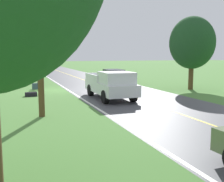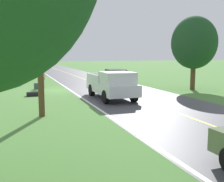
# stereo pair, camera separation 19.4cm
# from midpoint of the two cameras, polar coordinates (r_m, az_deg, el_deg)

# --- Properties ---
(ground_plane) EXTENTS (200.00, 200.00, 0.00)m
(ground_plane) POSITION_cam_midpoint_polar(r_m,az_deg,el_deg) (22.81, -11.60, 0.18)
(ground_plane) COLOR #4C7F38
(road_surface) EXTENTS (7.19, 120.00, 0.00)m
(road_surface) POSITION_cam_midpoint_polar(r_m,az_deg,el_deg) (23.80, -1.37, 0.64)
(road_surface) COLOR #47474C
(road_surface) RESTS_ON ground
(lane_edge_line) EXTENTS (0.16, 117.60, 0.00)m
(lane_edge_line) POSITION_cam_midpoint_polar(r_m,az_deg,el_deg) (22.95, -9.48, 0.29)
(lane_edge_line) COLOR silver
(lane_edge_line) RESTS_ON ground
(lane_centre_line) EXTENTS (0.14, 117.60, 0.00)m
(lane_centre_line) POSITION_cam_midpoint_polar(r_m,az_deg,el_deg) (23.80, -1.37, 0.65)
(lane_centre_line) COLOR gold
(lane_centre_line) RESTS_ON ground
(hitchhiker_walking) EXTENTS (0.62, 0.53, 1.75)m
(hitchhiker_walking) POSITION_cam_midpoint_polar(r_m,az_deg,el_deg) (23.82, -15.05, 2.75)
(hitchhiker_walking) COLOR #4C473D
(hitchhiker_walking) RESTS_ON ground
(suitcase_carried) EXTENTS (0.47, 0.23, 0.51)m
(suitcase_carried) POSITION_cam_midpoint_polar(r_m,az_deg,el_deg) (23.80, -16.00, 0.96)
(suitcase_carried) COLOR #384C56
(suitcase_carried) RESTS_ON ground
(pickup_truck_passing) EXTENTS (2.12, 5.41, 1.82)m
(pickup_truck_passing) POSITION_cam_midpoint_polar(r_m,az_deg,el_deg) (17.73, -0.41, 1.40)
(pickup_truck_passing) COLOR silver
(pickup_truck_passing) RESTS_ON ground
(tree_far_side_near) EXTENTS (3.69, 3.69, 5.96)m
(tree_far_side_near) POSITION_cam_midpoint_polar(r_m,az_deg,el_deg) (23.54, 16.12, 9.59)
(tree_far_side_near) COLOR brown
(tree_far_side_near) RESTS_ON ground
(sedan_near_oncoming) EXTENTS (2.05, 4.46, 1.41)m
(sedan_near_oncoming) POSITION_cam_midpoint_polar(r_m,az_deg,el_deg) (27.72, 0.05, 3.19)
(sedan_near_oncoming) COLOR red
(sedan_near_oncoming) RESTS_ON ground
(utility_pole_roadside) EXTENTS (0.28, 0.28, 7.89)m
(utility_pole_roadside) POSITION_cam_midpoint_polar(r_m,az_deg,el_deg) (13.04, -15.35, 12.03)
(utility_pole_roadside) COLOR brown
(utility_pole_roadside) RESTS_ON ground
(drainage_culvert) EXTENTS (0.80, 0.60, 0.60)m
(drainage_culvert) POSITION_cam_midpoint_polar(r_m,az_deg,el_deg) (19.91, -16.76, -1.05)
(drainage_culvert) COLOR black
(drainage_culvert) RESTS_ON ground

